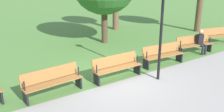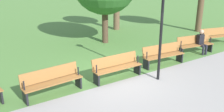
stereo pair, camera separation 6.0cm
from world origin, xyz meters
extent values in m
plane|color=#54843D|center=(0.00, 0.00, 0.00)|extent=(120.00, 120.00, 0.00)
cube|color=#996633|center=(-7.39, -0.91, 0.45)|extent=(2.03, 0.91, 0.04)
cube|color=#996633|center=(-7.44, -1.10, 0.69)|extent=(1.95, 0.58, 0.40)
cube|color=black|center=(-6.48, -1.13, 0.21)|extent=(0.15, 0.38, 0.43)
cylinder|color=black|center=(-6.48, -1.11, 0.61)|extent=(0.05, 0.05, 0.30)
cube|color=#996633|center=(-4.95, -0.40, 0.45)|extent=(2.03, 0.76, 0.04)
cube|color=#996633|center=(-4.99, -0.60, 0.69)|extent=(1.97, 0.43, 0.40)
cube|color=black|center=(-5.87, -0.25, 0.21)|extent=(0.12, 0.38, 0.43)
cylinder|color=black|center=(-5.87, -0.23, 0.61)|extent=(0.05, 0.05, 0.30)
cube|color=black|center=(-4.03, -0.56, 0.21)|extent=(0.12, 0.38, 0.43)
cylinder|color=black|center=(-4.03, -0.54, 0.61)|extent=(0.05, 0.05, 0.30)
cube|color=#996633|center=(-2.48, -0.10, 0.45)|extent=(2.01, 0.60, 0.04)
cube|color=#996633|center=(-2.50, -0.30, 0.69)|extent=(1.98, 0.27, 0.40)
cube|color=black|center=(-3.41, -0.03, 0.21)|extent=(0.09, 0.38, 0.43)
cylinder|color=black|center=(-3.41, -0.01, 0.61)|extent=(0.05, 0.05, 0.30)
cube|color=black|center=(-1.56, -0.18, 0.21)|extent=(0.09, 0.38, 0.43)
cylinder|color=black|center=(-1.55, -0.16, 0.61)|extent=(0.05, 0.05, 0.30)
cube|color=#996633|center=(0.00, 0.00, 0.45)|extent=(1.98, 0.44, 0.04)
cube|color=#996633|center=(0.00, -0.20, 0.69)|extent=(1.98, 0.10, 0.40)
cube|color=black|center=(-0.93, 0.00, 0.21)|extent=(0.06, 0.37, 0.43)
cylinder|color=black|center=(-0.93, 0.02, 0.61)|extent=(0.04, 0.04, 0.30)
cube|color=black|center=(0.93, 0.00, 0.21)|extent=(0.06, 0.37, 0.43)
cylinder|color=black|center=(0.93, 0.02, 0.61)|extent=(0.04, 0.04, 0.30)
cube|color=#996633|center=(2.48, -0.10, 0.45)|extent=(2.01, 0.60, 0.04)
cube|color=#996633|center=(2.50, -0.30, 0.69)|extent=(1.98, 0.27, 0.40)
cube|color=black|center=(1.56, -0.18, 0.21)|extent=(0.09, 0.38, 0.43)
cylinder|color=black|center=(1.55, -0.16, 0.61)|extent=(0.05, 0.05, 0.30)
cube|color=black|center=(3.41, -0.03, 0.21)|extent=(0.09, 0.38, 0.43)
cylinder|color=black|center=(3.41, -0.01, 0.61)|extent=(0.05, 0.05, 0.30)
cube|color=black|center=(4.03, -0.56, 0.21)|extent=(0.12, 0.38, 0.43)
cube|color=black|center=(-5.25, -0.38, 0.70)|extent=(0.35, 0.25, 0.50)
sphere|color=tan|center=(-5.25, -0.36, 1.09)|extent=(0.22, 0.22, 0.22)
cylinder|color=#23232D|center=(-5.31, -0.18, 0.43)|extent=(0.19, 0.38, 0.13)
cylinder|color=#23232D|center=(-5.28, -0.01, 0.21)|extent=(0.13, 0.13, 0.43)
cylinder|color=#23232D|center=(-5.13, -0.21, 0.43)|extent=(0.19, 0.38, 0.13)
cylinder|color=#23232D|center=(-5.10, -0.04, 0.21)|extent=(0.13, 0.13, 0.43)
cylinder|color=brown|center=(-4.88, -7.22, 1.44)|extent=(0.44, 0.44, 2.88)
cylinder|color=#4C3828|center=(-2.33, -4.66, 1.13)|extent=(0.35, 0.35, 2.26)
cylinder|color=brown|center=(-9.26, -3.57, 1.74)|extent=(0.41, 0.41, 3.47)
cylinder|color=black|center=(-1.24, 0.87, 2.01)|extent=(0.10, 0.10, 4.02)
camera|label=1|loc=(4.86, 6.85, 3.76)|focal=38.69mm
camera|label=2|loc=(4.81, 6.89, 3.76)|focal=38.69mm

